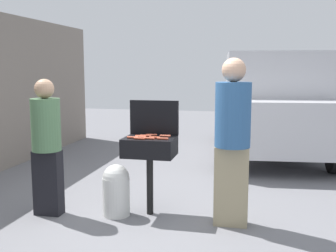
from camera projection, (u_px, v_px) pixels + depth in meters
ground_plane at (155, 216)px, 4.85m from camera, size 24.00×24.00×0.00m
bbq_grill at (150, 150)px, 4.83m from camera, size 0.60×0.44×0.93m
grill_lid_open at (154, 118)px, 5.00m from camera, size 0.60×0.05×0.42m
hot_dog_0 at (139, 138)px, 4.68m from camera, size 0.13×0.04×0.03m
hot_dog_1 at (133, 137)px, 4.75m from camera, size 0.13×0.03×0.03m
hot_dog_2 at (155, 138)px, 4.74m from camera, size 0.13×0.03×0.03m
hot_dog_3 at (163, 139)px, 4.67m from camera, size 0.13×0.03×0.03m
hot_dog_4 at (149, 138)px, 4.68m from camera, size 0.13×0.04×0.03m
hot_dog_5 at (141, 136)px, 4.84m from camera, size 0.13×0.03×0.03m
hot_dog_6 at (165, 136)px, 4.85m from camera, size 0.13×0.03×0.03m
hot_dog_7 at (141, 137)px, 4.77m from camera, size 0.13×0.03×0.03m
hot_dog_8 at (152, 135)px, 4.93m from camera, size 0.13×0.03×0.03m
hot_dog_9 at (146, 136)px, 4.86m from camera, size 0.13×0.04×0.03m
propane_tank at (116, 189)px, 4.85m from camera, size 0.32×0.32×0.62m
person_left at (47, 142)px, 4.81m from camera, size 0.34×0.34×1.61m
person_right at (232, 136)px, 4.47m from camera, size 0.39×0.39×1.85m
parked_minivan at (271, 104)px, 8.27m from camera, size 2.36×4.56×2.02m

